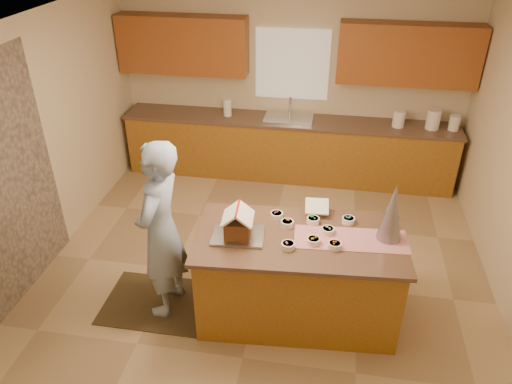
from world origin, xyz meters
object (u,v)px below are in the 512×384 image
island_base (298,278)px  tinsel_tree (392,212)px  gingerbread_house (238,225)px  boy (161,231)px

island_base → tinsel_tree: 1.13m
island_base → gingerbread_house: 0.86m
tinsel_tree → island_base: bearing=-172.2°
island_base → gingerbread_house: bearing=-174.8°
boy → gingerbread_house: 0.76m
island_base → boy: bearing=-179.7°
gingerbread_house → island_base: bearing=9.3°
tinsel_tree → gingerbread_house: bearing=-171.6°
gingerbread_house → tinsel_tree: bearing=8.4°
boy → gingerbread_house: size_ratio=5.96×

